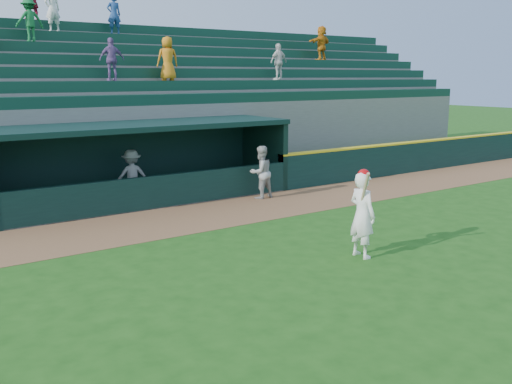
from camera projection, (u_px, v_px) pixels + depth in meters
ground at (300, 265)px, 11.92m from camera, size 120.00×120.00×0.00m
warning_track at (188, 218)px, 15.85m from camera, size 40.00×3.00×0.01m
field_wall_right at (427, 156)px, 23.94m from camera, size 15.50×0.30×1.20m
wall_stripe_right at (428, 141)px, 23.82m from camera, size 15.50×0.32×0.06m
dugout_player_front at (261, 172)px, 18.30m from camera, size 0.87×0.70×1.70m
dugout_player_inside at (132, 176)px, 17.84m from camera, size 1.16×0.81×1.65m
dugout at (140, 157)px, 18.07m from camera, size 9.40×2.80×2.46m
stands at (90, 116)px, 21.53m from camera, size 34.50×6.25×7.60m
batter_at_plate at (362, 213)px, 12.30m from camera, size 0.56×0.79×1.96m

